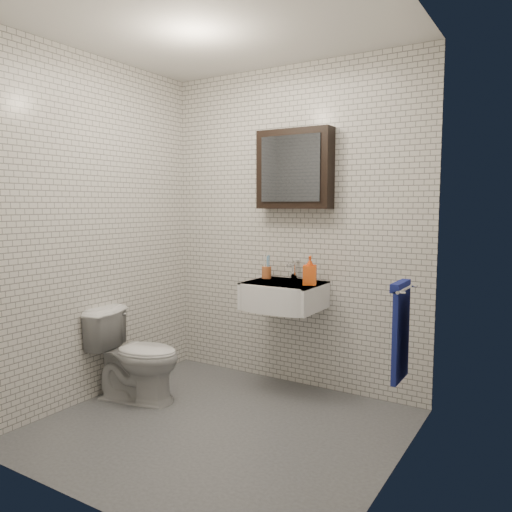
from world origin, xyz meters
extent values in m
cube|color=#484B50|center=(0.00, 0.00, 0.01)|extent=(2.20, 2.00, 0.01)
cube|color=silver|center=(0.00, 1.00, 1.25)|extent=(2.20, 0.02, 2.50)
cube|color=silver|center=(0.00, -1.00, 1.25)|extent=(2.20, 0.02, 2.50)
cube|color=silver|center=(-1.10, 0.00, 1.25)|extent=(0.02, 2.00, 2.50)
cube|color=silver|center=(1.10, 0.00, 1.25)|extent=(0.02, 2.00, 2.50)
cube|color=white|center=(0.00, 0.00, 2.50)|extent=(2.20, 2.00, 0.02)
cube|color=white|center=(0.05, 0.78, 0.75)|extent=(0.55, 0.45, 0.20)
cylinder|color=silver|center=(0.05, 0.80, 0.84)|extent=(0.31, 0.31, 0.02)
cylinder|color=silver|center=(0.05, 0.80, 0.85)|extent=(0.04, 0.04, 0.01)
cube|color=white|center=(0.05, 0.78, 0.84)|extent=(0.55, 0.45, 0.01)
cylinder|color=silver|center=(0.05, 0.94, 0.88)|extent=(0.06, 0.06, 0.06)
cylinder|color=silver|center=(0.05, 0.94, 0.94)|extent=(0.03, 0.03, 0.08)
cylinder|color=silver|center=(0.05, 0.88, 0.97)|extent=(0.02, 0.12, 0.02)
cube|color=silver|center=(0.05, 0.97, 0.99)|extent=(0.02, 0.09, 0.01)
cube|color=black|center=(0.05, 0.93, 1.70)|extent=(0.60, 0.14, 0.60)
cube|color=#3F444C|center=(0.05, 0.85, 1.70)|extent=(0.49, 0.01, 0.49)
cylinder|color=silver|center=(1.06, 0.35, 0.95)|extent=(0.02, 0.30, 0.02)
cylinder|color=silver|center=(1.08, 0.48, 0.95)|extent=(0.04, 0.02, 0.02)
cylinder|color=silver|center=(1.08, 0.22, 0.95)|extent=(0.04, 0.02, 0.02)
cube|color=navy|center=(1.05, 0.35, 0.68)|extent=(0.03, 0.26, 0.54)
cube|color=navy|center=(1.04, 0.35, 0.96)|extent=(0.05, 0.26, 0.05)
cylinder|color=#B95D2E|center=(-0.17, 0.88, 0.90)|extent=(0.08, 0.08, 0.09)
cylinder|color=white|center=(-0.18, 0.87, 0.96)|extent=(0.02, 0.03, 0.18)
cylinder|color=#418FD1|center=(-0.15, 0.87, 0.95)|extent=(0.01, 0.02, 0.16)
cylinder|color=white|center=(-0.17, 0.89, 0.96)|extent=(0.02, 0.03, 0.19)
cylinder|color=#418FD1|center=(-0.15, 0.89, 0.95)|extent=(0.02, 0.04, 0.17)
imported|color=orange|center=(0.27, 0.76, 0.96)|extent=(0.12, 0.13, 0.21)
imported|color=silver|center=(-0.80, 0.07, 0.34)|extent=(0.73, 0.51, 0.67)
camera|label=1|loc=(1.81, -2.50, 1.43)|focal=35.00mm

